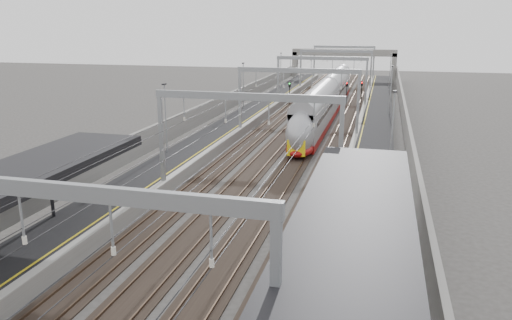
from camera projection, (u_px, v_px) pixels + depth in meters
The scene contains 13 objects.
platform_left at pixel (233, 126), 58.21m from camera, with size 4.00×120.00×1.00m, color black.
platform_right at pixel (374, 133), 54.38m from camera, with size 4.00×120.00×1.00m, color black.
tracks at pixel (301, 133), 56.42m from camera, with size 11.40×140.00×0.20m.
overhead_line at pixel (311, 74), 61.00m from camera, with size 13.00×140.00×6.60m.
canopy_right at pixel (344, 280), 13.90m from camera, with size 4.40×30.00×4.24m.
overbridge at pixel (344, 57), 106.44m from camera, with size 22.00×2.20×6.90m.
wall_left at pixel (207, 116), 58.69m from camera, with size 0.30×120.00×3.20m, color slate.
wall_right at pixel (405, 125), 53.32m from camera, with size 0.30×120.00×3.20m, color slate.
train at pixel (326, 103), 65.12m from camera, with size 2.62×47.82×4.15m.
bench at pixel (351, 259), 22.82m from camera, with size 0.65×1.87×0.95m.
signal_green at pixel (290, 89), 76.09m from camera, with size 0.32×0.32×3.48m.
signal_red_near at pixel (347, 88), 76.96m from camera, with size 0.32×0.32×3.48m.
signal_red_far at pixel (362, 88), 77.59m from camera, with size 0.32×0.32×3.48m.
Camera 1 is at (8.77, -9.76, 11.97)m, focal length 35.00 mm.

